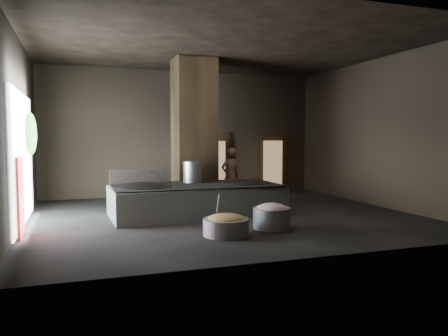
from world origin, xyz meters
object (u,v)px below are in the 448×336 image
object	(u,v)px
cook	(230,176)
meat_basin	(272,218)
stock_pot	(193,172)
veg_basin	(226,227)
wok_right	(242,185)
hearth_platform	(196,200)
wok_left	(143,190)

from	to	relation	value
cook	meat_basin	bearing A→B (deg)	75.23
stock_pot	meat_basin	world-z (taller)	stock_pot
cook	veg_basin	bearing A→B (deg)	60.07
wok_right	stock_pot	distance (m)	1.44
hearth_platform	wok_right	size ratio (longest dim) A/B	3.41
stock_pot	meat_basin	xyz separation A→B (m)	(1.14, -2.83, -0.89)
cook	meat_basin	size ratio (longest dim) A/B	2.03
wok_left	veg_basin	world-z (taller)	wok_left
hearth_platform	wok_left	xyz separation A→B (m)	(-1.45, -0.05, 0.36)
stock_pot	hearth_platform	bearing A→B (deg)	-95.19
veg_basin	cook	bearing A→B (deg)	69.10
wok_right	cook	distance (m)	1.65
hearth_platform	veg_basin	size ratio (longest dim) A/B	4.56
wok_right	stock_pot	world-z (taller)	stock_pot
veg_basin	meat_basin	size ratio (longest dim) A/B	1.14
stock_pot	cook	bearing A→B (deg)	36.25
wok_right	veg_basin	xyz separation A→B (m)	(-1.41, -2.68, -0.57)
hearth_platform	wok_right	distance (m)	1.40
veg_basin	meat_basin	world-z (taller)	meat_basin
wok_right	meat_basin	distance (m)	2.39
wok_left	cook	world-z (taller)	cook
wok_right	veg_basin	distance (m)	3.08
hearth_platform	wok_left	size ratio (longest dim) A/B	3.17
hearth_platform	cook	distance (m)	2.36
cook	veg_basin	distance (m)	4.66
wok_right	veg_basin	world-z (taller)	wok_right
meat_basin	veg_basin	bearing A→B (deg)	-164.41
veg_basin	meat_basin	xyz separation A→B (m)	(1.25, 0.35, 0.06)
wok_left	veg_basin	distance (m)	2.98
wok_right	stock_pot	bearing A→B (deg)	158.96
meat_basin	stock_pot	bearing A→B (deg)	111.94
wok_left	meat_basin	size ratio (longest dim) A/B	1.64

